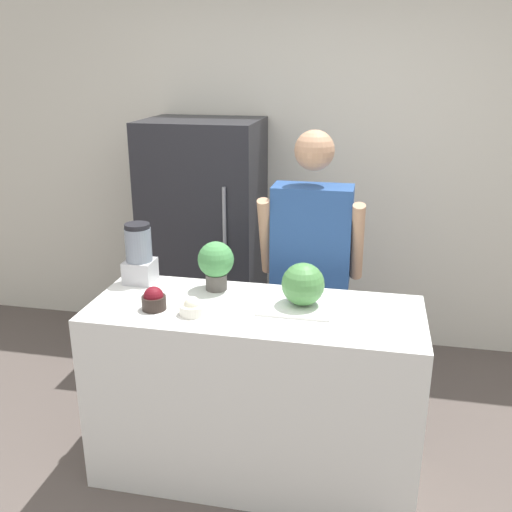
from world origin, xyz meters
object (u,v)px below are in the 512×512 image
(person, at_px, (310,274))
(blender, at_px, (139,255))
(bowl_cream, at_px, (192,307))
(potted_plant, at_px, (216,263))
(refrigerator, at_px, (205,239))
(bowl_cherries, at_px, (154,300))
(watermelon, at_px, (303,284))

(person, relative_size, blender, 5.28)
(bowl_cream, xyz_separation_m, potted_plant, (0.03, 0.32, 0.11))
(refrigerator, xyz_separation_m, potted_plant, (0.39, -1.09, 0.23))
(potted_plant, bearing_deg, person, 47.04)
(bowl_cherries, relative_size, potted_plant, 0.45)
(watermelon, xyz_separation_m, bowl_cherries, (-0.68, -0.17, -0.07))
(bowl_cherries, distance_m, blender, 0.39)
(person, xyz_separation_m, bowl_cherries, (-0.66, -0.76, 0.11))
(person, xyz_separation_m, bowl_cream, (-0.46, -0.78, 0.09))
(bowl_cream, relative_size, potted_plant, 0.48)
(refrigerator, distance_m, blender, 1.09)
(refrigerator, distance_m, bowl_cherries, 1.40)
(refrigerator, height_order, blender, refrigerator)
(refrigerator, xyz_separation_m, bowl_cream, (0.36, -1.40, 0.12))
(refrigerator, xyz_separation_m, bowl_cherries, (0.16, -1.38, 0.14))
(bowl_cream, bearing_deg, potted_plant, 85.08)
(watermelon, xyz_separation_m, blender, (-0.88, 0.15, 0.04))
(bowl_cherries, bearing_deg, person, 49.40)
(watermelon, bearing_deg, refrigerator, 124.89)
(potted_plant, bearing_deg, blender, 177.47)
(blender, relative_size, potted_plant, 1.26)
(watermelon, height_order, blender, blender)
(watermelon, bearing_deg, person, 92.73)
(person, height_order, watermelon, person)
(blender, bearing_deg, refrigerator, 88.13)
(potted_plant, bearing_deg, refrigerator, 109.62)
(refrigerator, height_order, watermelon, refrigerator)
(bowl_cherries, distance_m, potted_plant, 0.39)
(watermelon, bearing_deg, bowl_cherries, -166.16)
(blender, bearing_deg, watermelon, -9.62)
(refrigerator, height_order, person, person)
(person, distance_m, bowl_cherries, 1.01)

